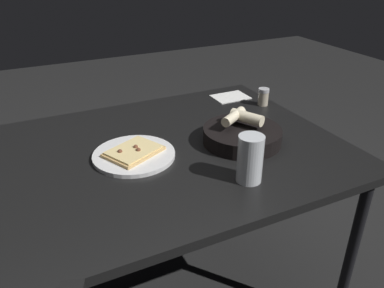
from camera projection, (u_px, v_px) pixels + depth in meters
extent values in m
cube|color=black|center=(172.00, 151.00, 1.35)|extent=(1.18, 0.94, 0.03)
cylinder|color=black|center=(234.00, 157.00, 2.05)|extent=(0.04, 0.04, 0.70)
cylinder|color=black|center=(23.00, 210.00, 1.64)|extent=(0.04, 0.04, 0.70)
cylinder|color=black|center=(351.00, 256.00, 1.40)|extent=(0.04, 0.04, 0.70)
cylinder|color=white|center=(134.00, 155.00, 1.28)|extent=(0.28, 0.28, 0.01)
cube|color=tan|center=(134.00, 152.00, 1.27)|extent=(0.21, 0.19, 0.01)
cube|color=#F1D68C|center=(134.00, 150.00, 1.27)|extent=(0.20, 0.18, 0.01)
sphere|color=brown|center=(138.00, 150.00, 1.26)|extent=(0.02, 0.02, 0.02)
sphere|color=brown|center=(136.00, 147.00, 1.28)|extent=(0.02, 0.02, 0.02)
sphere|color=brown|center=(120.00, 152.00, 1.25)|extent=(0.02, 0.02, 0.02)
cylinder|color=black|center=(242.00, 135.00, 1.36)|extent=(0.28, 0.28, 0.05)
cylinder|color=beige|center=(234.00, 117.00, 1.35)|extent=(0.13, 0.10, 0.03)
cylinder|color=beige|center=(247.00, 117.00, 1.35)|extent=(0.09, 0.13, 0.04)
cylinder|color=#AB2014|center=(224.00, 138.00, 1.36)|extent=(0.06, 0.06, 0.03)
cylinder|color=silver|center=(250.00, 159.00, 1.12)|extent=(0.08, 0.08, 0.15)
cylinder|color=#BF8B21|center=(250.00, 164.00, 1.13)|extent=(0.07, 0.07, 0.11)
cylinder|color=#BFB299|center=(263.00, 98.00, 1.68)|extent=(0.05, 0.05, 0.06)
cylinder|color=maroon|center=(263.00, 101.00, 1.69)|extent=(0.04, 0.04, 0.03)
cylinder|color=#B7B7BC|center=(264.00, 90.00, 1.67)|extent=(0.05, 0.05, 0.01)
cube|color=white|center=(230.00, 97.00, 1.78)|extent=(0.16, 0.12, 0.00)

